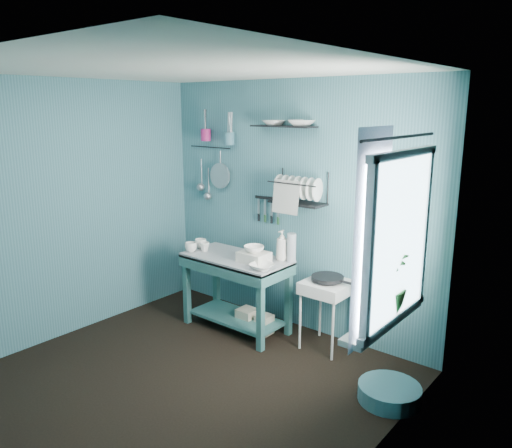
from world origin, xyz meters
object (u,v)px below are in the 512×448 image
Objects in this scene: hotplate_stand at (326,315)px; utensil_cup_magenta at (206,135)px; mug_left at (191,247)px; floor_basin at (389,393)px; mug_mid at (205,247)px; water_bottle at (291,248)px; work_counter at (236,293)px; utensil_cup_teal at (229,139)px; wash_tub at (254,257)px; frying_pan at (328,278)px; dish_rack at (298,188)px; mug_right at (201,244)px; storage_tin_large at (247,319)px; storage_tin_small at (264,324)px; soap_bottle at (282,245)px; potted_plant at (386,282)px; colander at (220,176)px.

hotplate_stand is 5.07× the size of utensil_cup_magenta.
floor_basin is (2.27, -0.07, -0.76)m from mug_left.
mug_mid is 0.95m from water_bottle.
utensil_cup_teal is (-0.43, 0.39, 1.52)m from work_counter.
frying_pan is at bearing 19.47° from wash_tub.
dish_rack reaches higher than frying_pan.
mug_right is at bearing 97.13° from mug_left.
wash_tub is 2.15× the size of utensil_cup_magenta.
utensil_cup_teal is at bearing 164.29° from floor_basin.
wash_tub is 0.73m from storage_tin_large.
storage_tin_small is at bearing 17.10° from mug_left.
utensil_cup_magenta is 0.27× the size of floor_basin.
water_bottle reaches higher than mug_right.
wash_tub is 1.00× the size of water_bottle.
storage_tin_large is (0.58, 0.21, -0.71)m from mug_left.
soap_bottle is 0.84m from storage_tin_small.
wash_tub is 0.30m from soap_bottle.
mug_left is 0.44× the size of wash_tub.
soap_bottle is at bearing 152.71° from potted_plant.
floor_basin is at bearing -27.75° from frying_pan.
soap_bottle is at bearing 12.26° from mug_right.
wash_tub is 1.00× the size of colander.
mug_right is 1.15m from utensil_cup_teal.
mug_left is 1.22m from utensil_cup_teal.
frying_pan reaches higher than storage_tin_large.
work_counter is at bearing -171.94° from hotplate_stand.
utensil_cup_teal reaches higher than water_bottle.
potted_plant is (1.59, -0.51, 0.25)m from wash_tub.
storage_tin_small is (0.80, 0.08, -0.72)m from mug_right.
utensil_cup_teal reaches higher than colander.
soap_bottle is (0.92, 0.20, 0.10)m from mug_right.
wash_tub is (0.73, 0.14, 0.00)m from mug_left.
soap_bottle is 1.31m from utensil_cup_teal.
potted_plant is (0.91, -0.75, 0.74)m from hotplate_stand.
floor_basin is (2.57, -0.62, -1.86)m from utensil_cup_magenta.
work_counter is at bearing -154.54° from soap_bottle.
frying_pan is 1.36× the size of storage_tin_large.
frying_pan is 2.31× the size of utensil_cup_teal.
mug_mid is at bearing -65.39° from colander.
dish_rack is at bearing 99.94° from water_bottle.
wash_tub is 1.57m from utensil_cup_magenta.
wash_tub is at bearing -160.53° from frying_pan.
soap_bottle is 1.36× the size of storage_tin_large.
hotplate_stand is (0.41, 0.00, -0.58)m from water_bottle.
mug_mid is at bearing -162.00° from soap_bottle.
wash_tub is 0.73m from storage_tin_small.
mug_right reaches higher than floor_basin.
utensil_cup_magenta reaches higher than frying_pan.
frying_pan is 1.15m from floor_basin.
storage_tin_large is (-0.83, -0.17, -0.59)m from frying_pan.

